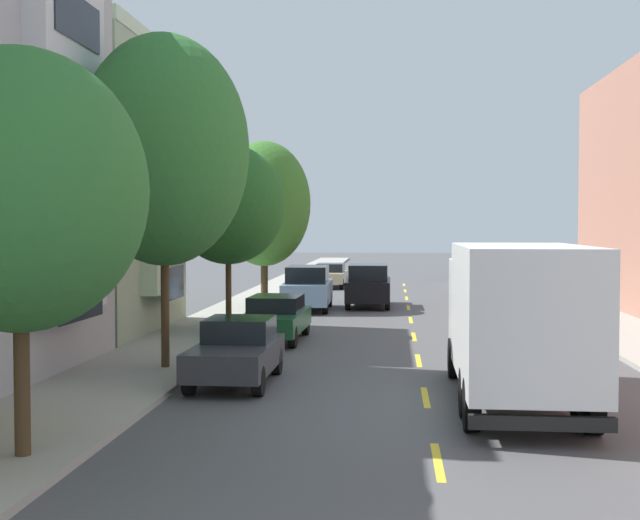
% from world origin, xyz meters
% --- Properties ---
extents(ground_plane, '(160.00, 160.00, 0.00)m').
position_xyz_m(ground_plane, '(0.00, 30.00, 0.00)').
color(ground_plane, '#4C4C4F').
extents(sidewalk_left, '(3.20, 120.00, 0.14)m').
position_xyz_m(sidewalk_left, '(-7.10, 28.00, 0.07)').
color(sidewalk_left, '#A39E93').
rests_on(sidewalk_left, ground_plane).
extents(sidewalk_right, '(3.20, 120.00, 0.14)m').
position_xyz_m(sidewalk_right, '(7.10, 28.00, 0.07)').
color(sidewalk_right, '#A39E93').
rests_on(sidewalk_right, ground_plane).
extents(lane_centerline_dashes, '(0.14, 47.20, 0.01)m').
position_xyz_m(lane_centerline_dashes, '(0.00, 24.50, 0.00)').
color(lane_centerline_dashes, yellow).
rests_on(lane_centerline_dashes, ground_plane).
extents(street_tree_nearest, '(3.91, 3.91, 6.27)m').
position_xyz_m(street_tree_nearest, '(-6.40, 6.32, 4.22)').
color(street_tree_nearest, '#47331E').
rests_on(street_tree_nearest, sidewalk_left).
extents(street_tree_second, '(4.25, 4.25, 8.32)m').
position_xyz_m(street_tree_second, '(-6.40, 14.58, 5.57)').
color(street_tree_second, '#47331E').
rests_on(street_tree_second, sidewalk_left).
extents(street_tree_third, '(3.92, 3.92, 6.37)m').
position_xyz_m(street_tree_third, '(-6.40, 22.84, 4.42)').
color(street_tree_third, '#47331E').
rests_on(street_tree_third, sidewalk_left).
extents(street_tree_farthest, '(4.12, 4.12, 7.30)m').
position_xyz_m(street_tree_farthest, '(-6.40, 31.10, 4.66)').
color(street_tree_farthest, '#47331E').
rests_on(street_tree_farthest, sidewalk_left).
extents(delivery_box_truck, '(2.50, 7.54, 3.30)m').
position_xyz_m(delivery_box_truck, '(1.80, 11.36, 1.88)').
color(delivery_box_truck, white).
rests_on(delivery_box_truck, ground_plane).
extents(parked_hatchback_charcoal, '(1.78, 4.02, 1.50)m').
position_xyz_m(parked_hatchback_charcoal, '(-4.34, 13.27, 0.76)').
color(parked_hatchback_charcoal, '#333338').
rests_on(parked_hatchback_charcoal, ground_plane).
extents(parked_hatchback_burgundy, '(1.78, 4.02, 1.50)m').
position_xyz_m(parked_hatchback_burgundy, '(4.47, 52.94, 0.76)').
color(parked_hatchback_burgundy, maroon).
rests_on(parked_hatchback_burgundy, ground_plane).
extents(parked_suv_sky, '(2.05, 4.84, 1.93)m').
position_xyz_m(parked_suv_sky, '(-4.41, 30.60, 0.99)').
color(parked_suv_sky, '#7A9EC6').
rests_on(parked_suv_sky, ground_plane).
extents(parked_hatchback_orange, '(1.86, 4.05, 1.50)m').
position_xyz_m(parked_hatchback_orange, '(4.32, 40.19, 0.76)').
color(parked_hatchback_orange, orange).
rests_on(parked_hatchback_orange, ground_plane).
extents(parked_sedan_silver, '(1.83, 4.51, 1.43)m').
position_xyz_m(parked_sedan_silver, '(4.25, 32.81, 0.75)').
color(parked_sedan_silver, '#B2B5BA').
rests_on(parked_sedan_silver, ground_plane).
extents(parked_pickup_white, '(2.13, 5.35, 1.73)m').
position_xyz_m(parked_pickup_white, '(4.35, 47.23, 0.83)').
color(parked_pickup_white, silver).
rests_on(parked_pickup_white, ground_plane).
extents(parked_sedan_forest, '(1.91, 4.54, 1.43)m').
position_xyz_m(parked_sedan_forest, '(-4.46, 20.67, 0.75)').
color(parked_sedan_forest, '#194C28').
rests_on(parked_sedan_forest, ground_plane).
extents(parked_sedan_champagne, '(1.87, 4.53, 1.43)m').
position_xyz_m(parked_sedan_champagne, '(-4.43, 44.36, 0.75)').
color(parked_sedan_champagne, tan).
rests_on(parked_sedan_champagne, ground_plane).
extents(moving_black_sedan, '(1.95, 4.80, 1.93)m').
position_xyz_m(moving_black_sedan, '(-1.80, 32.45, 0.99)').
color(moving_black_sedan, black).
rests_on(moving_black_sedan, ground_plane).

